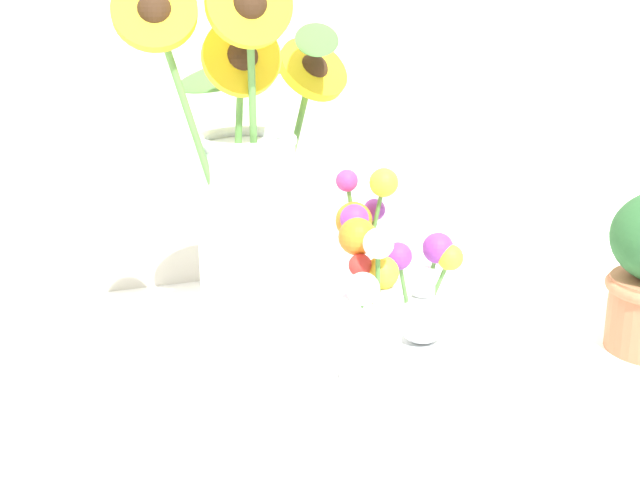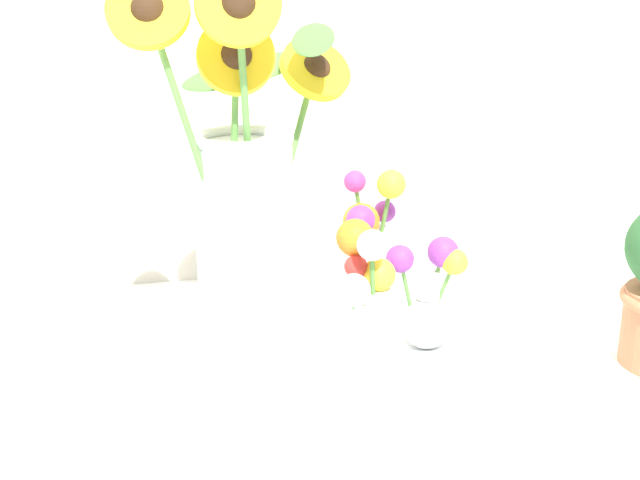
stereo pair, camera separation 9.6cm
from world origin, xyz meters
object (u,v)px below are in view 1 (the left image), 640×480
Objects in this scene: serving_tray at (320,363)px; vase_bulb_right at (424,297)px; mason_jar_sunflowers at (247,224)px; vase_small_center at (370,311)px; vase_small_back at (360,255)px.

serving_tray is 3.32× the size of vase_bulb_right.
mason_jar_sunflowers reaches higher than serving_tray.
vase_small_center is 0.85× the size of vase_small_back.
vase_bulb_right is 0.10m from vase_small_back.
mason_jar_sunflowers is 2.17× the size of vase_small_back.
mason_jar_sunflowers is at bearing -177.83° from vase_bulb_right.
vase_small_center is 1.28× the size of vase_bulb_right.
vase_small_center is 0.11m from vase_bulb_right.
vase_small_center is (0.03, -0.07, 0.08)m from serving_tray.
vase_bulb_right is (0.21, 0.01, -0.11)m from mason_jar_sunflowers.
vase_small_center is at bearing -146.61° from vase_bulb_right.
vase_small_back is (-0.05, 0.08, 0.03)m from vase_bulb_right.
mason_jar_sunflowers is at bearing 155.05° from vase_small_center.
vase_small_back is at bearing 123.94° from vase_bulb_right.
vase_small_center is at bearing -107.52° from vase_small_back.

